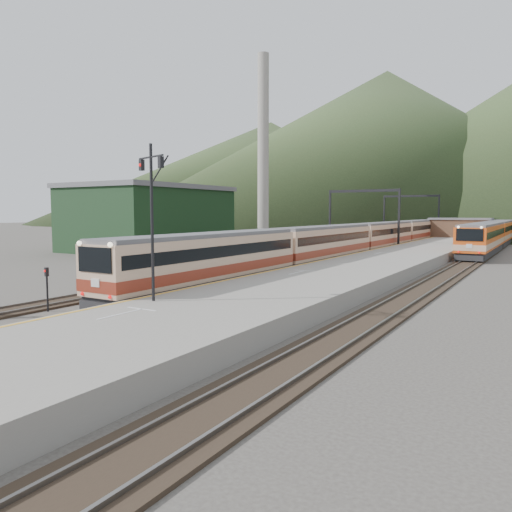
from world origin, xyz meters
The scene contains 17 objects.
track_main centered at (0.00, 40.00, 0.07)m, with size 2.60×200.00×0.23m.
track_far centered at (-5.00, 40.00, 0.07)m, with size 2.60×200.00×0.23m.
track_second centered at (11.50, 40.00, 0.07)m, with size 2.60×200.00×0.23m.
platform centered at (5.60, 38.00, 0.50)m, with size 8.00×100.00×1.00m, color gray.
gantry_near centered at (-2.85, 55.00, 5.59)m, with size 9.55×0.25×8.00m.
gantry_far centered at (-2.85, 80.00, 5.59)m, with size 9.55×0.25×8.00m.
warehouse centered at (-28.00, 42.00, 4.32)m, with size 14.50×20.50×8.60m.
smokestack centered at (-22.00, 62.00, 15.00)m, with size 1.80×1.80×30.00m, color #9E998E.
station_shed centered at (5.60, 78.00, 2.57)m, with size 9.40×4.40×3.10m.
hill_a centered at (-40.00, 190.00, 30.00)m, with size 180.00×180.00×60.00m, color #314323.
hill_d centered at (-120.00, 240.00, 27.50)m, with size 200.00×200.00×55.00m, color #314323.
main_train centered at (0.00, 45.10, 1.87)m, with size 2.70×73.99×3.29m.
second_train centered at (11.50, 75.68, 2.08)m, with size 3.03×62.13×3.70m.
signal_mast centered at (2.89, 8.90, 5.35)m, with size 2.10×0.85×7.15m.
short_signal_a centered at (-3.47, 7.99, 1.46)m, with size 0.26×0.22×2.27m.
short_signal_b centered at (-2.83, 33.49, 1.46)m, with size 0.26×0.23×2.27m.
short_signal_c centered at (-6.74, 16.34, 1.46)m, with size 0.22×0.16×2.27m.
Camera 1 is at (18.58, -8.13, 5.09)m, focal length 35.00 mm.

